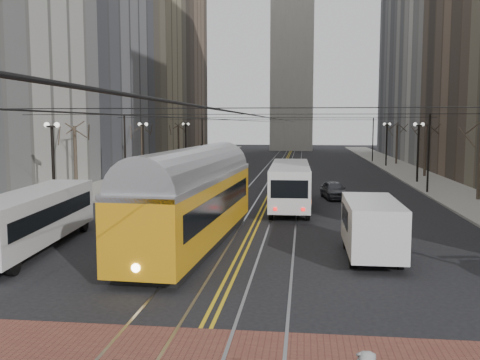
% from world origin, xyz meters
% --- Properties ---
extents(ground, '(260.00, 260.00, 0.00)m').
position_xyz_m(ground, '(0.00, 0.00, 0.00)').
color(ground, black).
rests_on(ground, ground).
extents(sidewalk_left, '(5.00, 140.00, 0.15)m').
position_xyz_m(sidewalk_left, '(-15.00, 45.00, 0.07)').
color(sidewalk_left, gray).
rests_on(sidewalk_left, ground).
extents(sidewalk_right, '(5.00, 140.00, 0.15)m').
position_xyz_m(sidewalk_right, '(15.00, 45.00, 0.07)').
color(sidewalk_right, gray).
rests_on(sidewalk_right, ground).
extents(streetcar_rails, '(4.80, 130.00, 0.02)m').
position_xyz_m(streetcar_rails, '(0.00, 45.00, 0.00)').
color(streetcar_rails, gray).
rests_on(streetcar_rails, ground).
extents(centre_lines, '(0.42, 130.00, 0.01)m').
position_xyz_m(centre_lines, '(0.00, 45.00, 0.01)').
color(centre_lines, gold).
rests_on(centre_lines, ground).
extents(building_left_mid, '(16.00, 20.00, 34.00)m').
position_xyz_m(building_left_mid, '(-25.50, 46.00, 17.00)').
color(building_left_mid, slate).
rests_on(building_left_mid, ground).
extents(building_left_far, '(16.00, 20.00, 40.00)m').
position_xyz_m(building_left_far, '(-25.50, 86.00, 20.00)').
color(building_left_far, brown).
rests_on(building_left_far, ground).
extents(building_right_far, '(16.00, 20.00, 40.00)m').
position_xyz_m(building_right_far, '(25.50, 86.00, 20.00)').
color(building_right_far, slate).
rests_on(building_right_far, ground).
extents(lamp_posts, '(27.60, 57.20, 5.60)m').
position_xyz_m(lamp_posts, '(-0.00, 28.75, 2.80)').
color(lamp_posts, black).
rests_on(lamp_posts, ground).
extents(street_trees, '(31.68, 53.28, 5.60)m').
position_xyz_m(street_trees, '(0.00, 35.25, 2.80)').
color(street_trees, '#382D23').
rests_on(street_trees, ground).
extents(trolley_wires, '(25.96, 120.00, 6.60)m').
position_xyz_m(trolley_wires, '(0.00, 34.83, 3.77)').
color(trolley_wires, black).
rests_on(trolley_wires, ground).
extents(transit_bus, '(3.16, 10.91, 2.69)m').
position_xyz_m(transit_bus, '(-9.60, 7.46, 1.34)').
color(transit_bus, silver).
rests_on(transit_bus, ground).
extents(streetcar, '(3.69, 15.35, 3.59)m').
position_xyz_m(streetcar, '(-2.50, 9.44, 1.79)').
color(streetcar, orange).
rests_on(streetcar, ground).
extents(rear_bus, '(2.73, 11.63, 3.02)m').
position_xyz_m(rear_bus, '(1.80, 21.09, 1.51)').
color(rear_bus, silver).
rests_on(rear_bus, ground).
extents(cargo_van, '(2.19, 5.69, 2.52)m').
position_xyz_m(cargo_van, '(5.65, 7.71, 1.26)').
color(cargo_van, silver).
rests_on(cargo_van, ground).
extents(sedan_grey, '(2.25, 4.21, 1.36)m').
position_xyz_m(sedan_grey, '(5.05, 26.14, 0.68)').
color(sedan_grey, '#43454B').
rests_on(sedan_grey, ground).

